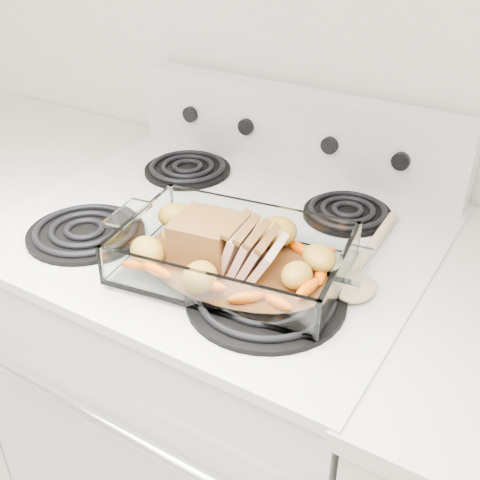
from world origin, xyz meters
The scene contains 6 objects.
electric_range centered at (0.00, 1.66, 0.48)m, with size 0.78×0.70×1.12m.
counter_left centered at (-0.67, 1.66, 0.47)m, with size 0.58×0.68×0.93m.
baking_dish centered at (0.11, 1.53, 0.96)m, with size 0.36×0.24×0.07m.
pork_roast centered at (0.08, 1.53, 0.99)m, with size 0.18×0.10×0.08m.
roast_vegetables centered at (0.11, 1.57, 0.97)m, with size 0.37×0.20×0.05m.
wooden_spoon centered at (0.29, 1.65, 0.94)m, with size 0.07×0.30×0.02m.
Camera 1 is at (0.54, 0.84, 1.50)m, focal length 45.00 mm.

